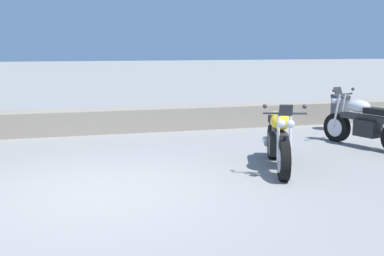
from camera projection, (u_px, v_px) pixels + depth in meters
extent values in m
plane|color=gray|center=(102.00, 193.00, 6.53)|extent=(120.00, 120.00, 0.00)
cube|color=gray|center=(87.00, 121.00, 11.05)|extent=(36.00, 0.80, 0.55)
cylinder|color=black|center=(284.00, 161.00, 7.10)|extent=(0.33, 0.63, 0.62)
cylinder|color=black|center=(274.00, 142.00, 8.52)|extent=(0.37, 0.65, 0.62)
cylinder|color=silver|center=(284.00, 161.00, 7.10)|extent=(0.27, 0.42, 0.38)
cube|color=black|center=(278.00, 144.00, 7.84)|extent=(0.46, 0.56, 0.34)
cube|color=#2D2D30|center=(279.00, 133.00, 7.71)|extent=(0.48, 1.09, 0.12)
ellipsoid|color=yellow|center=(281.00, 122.00, 7.52)|extent=(0.49, 0.60, 0.26)
cube|color=black|center=(277.00, 121.00, 8.00)|extent=(0.42, 0.61, 0.12)
ellipsoid|color=yellow|center=(275.00, 116.00, 8.29)|extent=(0.30, 0.34, 0.16)
cylinder|color=#2D2D30|center=(285.00, 113.00, 7.06)|extent=(0.64, 0.24, 0.04)
sphere|color=silver|center=(290.00, 124.00, 6.94)|extent=(0.13, 0.13, 0.13)
sphere|color=silver|center=(281.00, 124.00, 6.95)|extent=(0.13, 0.13, 0.13)
cube|color=#26282D|center=(286.00, 110.00, 6.95)|extent=(0.22, 0.15, 0.18)
cylinder|color=silver|center=(266.00, 141.00, 8.28)|extent=(0.22, 0.40, 0.11)
cylinder|color=silver|center=(290.00, 137.00, 7.07)|extent=(0.09, 0.17, 0.73)
cylinder|color=silver|center=(278.00, 137.00, 7.08)|extent=(0.09, 0.17, 0.73)
sphere|color=#2D2D30|center=(305.00, 107.00, 7.06)|extent=(0.07, 0.07, 0.07)
sphere|color=#2D2D30|center=(265.00, 106.00, 7.10)|extent=(0.07, 0.07, 0.07)
cylinder|color=black|center=(337.00, 127.00, 10.01)|extent=(0.32, 0.63, 0.62)
cylinder|color=silver|center=(337.00, 127.00, 10.01)|extent=(0.27, 0.42, 0.38)
cube|color=black|center=(368.00, 128.00, 9.35)|extent=(0.45, 0.56, 0.34)
cube|color=#2D2D30|center=(364.00, 118.00, 9.40)|extent=(0.47, 1.09, 0.12)
ellipsoid|color=#BCBCC1|center=(359.00, 106.00, 9.49)|extent=(0.48, 0.60, 0.26)
cube|color=black|center=(379.00, 112.00, 9.10)|extent=(0.42, 0.61, 0.12)
cylinder|color=#2D2D30|center=(342.00, 94.00, 9.82)|extent=(0.64, 0.24, 0.04)
sphere|color=silver|center=(334.00, 101.00, 9.92)|extent=(0.13, 0.13, 0.13)
sphere|color=silver|center=(338.00, 100.00, 9.99)|extent=(0.13, 0.13, 0.13)
cube|color=#26282D|center=(338.00, 91.00, 9.89)|extent=(0.22, 0.15, 0.18)
cylinder|color=silver|center=(336.00, 111.00, 9.86)|extent=(0.09, 0.17, 0.73)
cylinder|color=silver|center=(342.00, 111.00, 9.96)|extent=(0.09, 0.17, 0.73)
sphere|color=#2D2D30|center=(334.00, 91.00, 9.61)|extent=(0.07, 0.07, 0.07)
sphere|color=#2D2D30|center=(353.00, 89.00, 9.93)|extent=(0.07, 0.07, 0.07)
cylinder|color=#4C4C51|center=(340.00, 114.00, 11.28)|extent=(0.44, 0.44, 0.80)
cylinder|color=#2D2D30|center=(341.00, 97.00, 11.20)|extent=(0.46, 0.46, 0.06)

